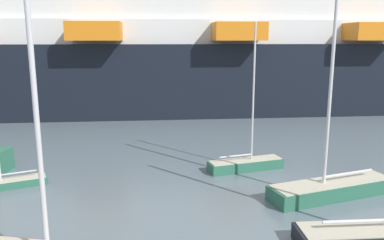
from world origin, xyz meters
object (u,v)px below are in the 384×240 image
Objects in this scene: sailboat_0 at (8,182)px; cruise_ship at (106,41)px; sailboat_1 at (332,185)px; sailboat_3 at (246,163)px.

cruise_ship reaches higher than sailboat_0.
sailboat_1 is at bearing 150.20° from sailboat_0.
sailboat_0 is 0.05× the size of cruise_ship.
cruise_ship is at bearing 100.92° from sailboat_3.
sailboat_3 is at bearing -65.88° from cruise_ship.
sailboat_1 is 1.47× the size of sailboat_3.
sailboat_0 is at bearing -95.33° from cruise_ship.
cruise_ship is at bearing -115.54° from sailboat_0.
sailboat_1 is at bearing -65.82° from sailboat_3.
sailboat_1 reaches higher than sailboat_3.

